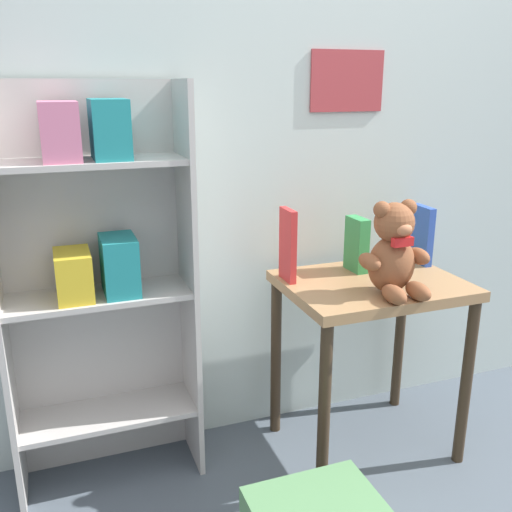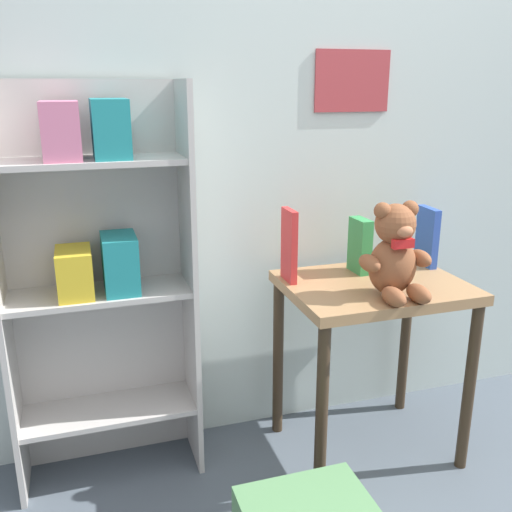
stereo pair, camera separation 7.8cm
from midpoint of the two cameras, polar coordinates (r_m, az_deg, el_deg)
The scene contains 7 objects.
wall_back at distance 2.15m, azimuth 7.10°, elevation 14.99°, with size 4.80×0.07×2.50m.
bookshelf_side at distance 1.91m, azimuth -14.43°, elevation -0.99°, with size 0.60×0.24×1.33m.
display_table at distance 2.05m, azimuth 12.66°, elevation -5.47°, with size 0.61×0.47×0.66m.
teddy_bear at distance 1.87m, azimuth 14.91°, elevation 0.21°, with size 0.23×0.21×0.31m.
book_standing_red at distance 1.95m, azimuth 4.49°, elevation 1.04°, with size 0.02×0.11×0.25m, color red.
book_standing_green at distance 2.08m, azimuth 11.41°, elevation 1.01°, with size 0.04×0.10×0.20m, color #33934C.
book_standing_blue at distance 2.22m, azimuth 17.72°, elevation 1.84°, with size 0.03×0.12×0.22m, color #2D51B7.
Camera 2 is at (-0.85, -0.46, 1.32)m, focal length 40.00 mm.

